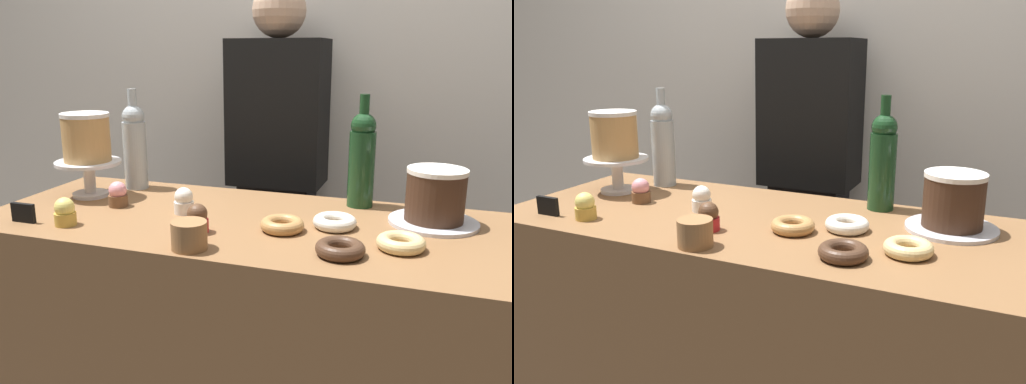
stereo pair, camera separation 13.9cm
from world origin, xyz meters
The scene contains 19 objects.
back_wall centered at (0.00, 0.87, 1.30)m, with size 6.00×0.05×2.60m.
display_counter centered at (0.00, 0.00, 0.46)m, with size 1.51×0.60×0.91m.
cake_stand_pedestal centered at (-0.57, 0.07, 0.99)m, with size 0.20×0.20×0.11m.
white_layer_cake centered at (-0.57, 0.07, 1.10)m, with size 0.15×0.15×0.15m.
silver_serving_platter centered at (0.45, 0.13, 0.92)m, with size 0.23×0.23×0.01m.
chocolate_round_cake centered at (0.45, 0.13, 0.99)m, with size 0.15×0.15×0.14m.
wine_bottle_clear centered at (-0.49, 0.21, 1.06)m, with size 0.08×0.08×0.33m.
wine_bottle_green centered at (0.24, 0.23, 1.06)m, with size 0.08×0.08×0.33m.
cupcake_vanilla centered at (-0.21, 0.00, 0.95)m, with size 0.06×0.06×0.07m.
cupcake_lemon centered at (-0.46, -0.19, 0.95)m, with size 0.06×0.06×0.07m.
cupcake_chocolate centered at (-0.11, -0.13, 0.95)m, with size 0.06×0.06×0.07m.
cupcake_strawberry centered at (-0.43, 0.00, 0.95)m, with size 0.06×0.06×0.07m.
donut_maple centered at (0.09, -0.06, 0.93)m, with size 0.11×0.11×0.03m.
donut_glazed centered at (0.38, -0.09, 0.93)m, with size 0.11×0.11×0.03m.
donut_sugar centered at (0.21, 0.01, 0.93)m, with size 0.11×0.11×0.03m.
donut_chocolate centered at (0.26, -0.17, 0.93)m, with size 0.11×0.11×0.03m.
cookie_stack centered at (-0.08, -0.25, 0.95)m, with size 0.08×0.08×0.07m.
price_sign_chalkboard centered at (-0.58, -0.21, 0.94)m, with size 0.07×0.01×0.05m.
barista_figure centered at (-0.14, 0.67, 0.84)m, with size 0.36×0.22×1.60m.
Camera 1 is at (0.43, -1.27, 1.35)m, focal length 36.91 mm.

